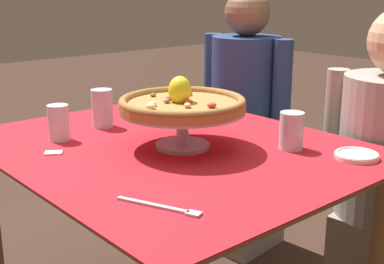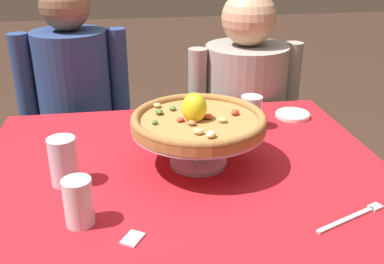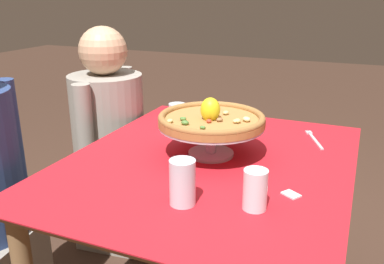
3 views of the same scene
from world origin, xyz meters
TOP-DOWN VIEW (x-y plane):
  - dining_table at (0.00, 0.00)m, footprint 1.17×0.97m
  - pizza_stand at (0.04, 0.01)m, footprint 0.38×0.38m
  - pizza at (0.04, 0.01)m, footprint 0.38×0.38m
  - water_glass_side_left at (-0.32, -0.04)m, footprint 0.07×0.07m
  - water_glass_front_left at (-0.27, -0.24)m, footprint 0.07×0.07m
  - water_glass_back_right at (0.27, 0.25)m, footprint 0.07×0.07m
  - side_plate at (0.45, 0.32)m, footprint 0.13×0.13m
  - dinner_fork at (0.36, -0.31)m, footprint 0.20×0.10m
  - sugar_packet at (-0.16, -0.32)m, footprint 0.06×0.06m
  - diner_left at (-0.37, 0.72)m, footprint 0.46×0.35m
  - diner_right at (0.37, 0.68)m, footprint 0.51×0.39m

SIDE VIEW (x-z plane):
  - diner_left at x=-0.37m, z-range -0.04..1.15m
  - diner_right at x=0.37m, z-range -0.01..1.13m
  - dining_table at x=0.00m, z-range 0.26..0.99m
  - sugar_packet at x=-0.16m, z-range 0.73..0.73m
  - dinner_fork at x=0.36m, z-range 0.73..0.73m
  - side_plate at x=0.45m, z-range 0.73..0.74m
  - water_glass_back_right at x=0.27m, z-range 0.72..0.83m
  - water_glass_front_left at x=-0.27m, z-range 0.72..0.83m
  - water_glass_side_left at x=-0.32m, z-range 0.72..0.85m
  - pizza_stand at x=0.04m, z-range 0.76..0.87m
  - pizza at x=0.04m, z-range 0.82..0.92m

